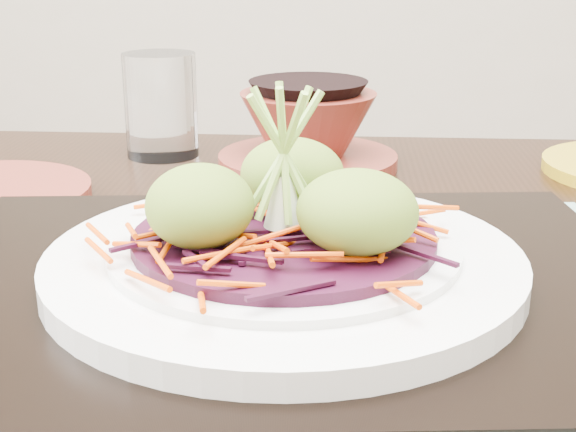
# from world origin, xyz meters

# --- Properties ---
(dining_table) EXTENTS (1.29, 0.90, 0.78)m
(dining_table) POSITION_xyz_m (-0.06, 0.04, 0.68)
(dining_table) COLOR black
(dining_table) RESTS_ON ground
(placemat) EXTENTS (0.55, 0.46, 0.00)m
(placemat) POSITION_xyz_m (-0.06, -0.01, 0.78)
(placemat) COLOR gray
(placemat) RESTS_ON dining_table
(serving_tray) EXTENTS (0.48, 0.39, 0.02)m
(serving_tray) POSITION_xyz_m (-0.06, -0.01, 0.79)
(serving_tray) COLOR black
(serving_tray) RESTS_ON placemat
(white_plate) EXTENTS (0.28, 0.28, 0.02)m
(white_plate) POSITION_xyz_m (-0.06, -0.01, 0.81)
(white_plate) COLOR white
(white_plate) RESTS_ON serving_tray
(cabbage_bed) EXTENTS (0.18, 0.18, 0.01)m
(cabbage_bed) POSITION_xyz_m (-0.06, -0.01, 0.83)
(cabbage_bed) COLOR #31091E
(cabbage_bed) RESTS_ON white_plate
(carrot_julienne) EXTENTS (0.22, 0.22, 0.01)m
(carrot_julienne) POSITION_xyz_m (-0.06, -0.01, 0.84)
(carrot_julienne) COLOR #D44303
(carrot_julienne) RESTS_ON cabbage_bed
(guacamole_scoops) EXTENTS (0.15, 0.14, 0.05)m
(guacamole_scoops) POSITION_xyz_m (-0.06, -0.01, 0.85)
(guacamole_scoops) COLOR #5B7824
(guacamole_scoops) RESTS_ON cabbage_bed
(scallion_garnish) EXTENTS (0.07, 0.07, 0.10)m
(scallion_garnish) POSITION_xyz_m (-0.06, -0.01, 0.87)
(scallion_garnish) COLOR #91C24D
(scallion_garnish) RESTS_ON cabbage_bed
(water_glass) EXTENTS (0.08, 0.08, 0.11)m
(water_glass) POSITION_xyz_m (-0.24, 0.35, 0.83)
(water_glass) COLOR white
(water_glass) RESTS_ON dining_table
(terracotta_bowl_set) EXTENTS (0.20, 0.20, 0.07)m
(terracotta_bowl_set) POSITION_xyz_m (-0.08, 0.32, 0.81)
(terracotta_bowl_set) COLOR maroon
(terracotta_bowl_set) RESTS_ON dining_table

